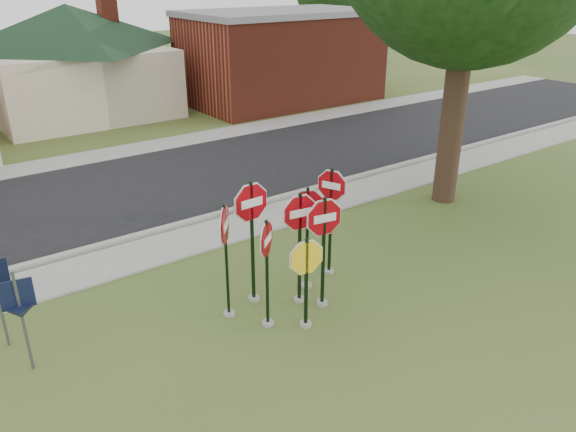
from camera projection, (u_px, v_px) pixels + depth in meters
ground at (334, 337)px, 11.00m from camera, size 120.00×120.00×0.00m
sidewalk_near at (201, 237)px, 15.05m from camera, size 60.00×1.60×0.06m
road at (135, 190)px, 18.38m from camera, size 60.00×7.00×0.04m
sidewalk_far at (92, 157)px, 21.55m from camera, size 60.00×1.60×0.06m
curb at (184, 224)px, 15.77m from camera, size 60.00×0.20×0.14m
stop_sign_center at (300, 233)px, 11.55m from camera, size 1.06×0.24×2.62m
stop_sign_yellow at (306, 274)px, 10.87m from camera, size 0.99×0.24×2.05m
stop_sign_left at (267, 261)px, 10.80m from camera, size 0.76×0.63×2.41m
stop_sign_right at (324, 237)px, 11.43m from camera, size 1.08×0.24×2.59m
stop_sign_back_right at (307, 225)px, 12.14m from camera, size 0.91×0.47×2.51m
stop_sign_back_left at (252, 224)px, 11.52m from camera, size 1.12×0.24×2.86m
stop_sign_far_right at (331, 208)px, 12.69m from camera, size 0.41×0.90×2.70m
stop_sign_far_left at (226, 245)px, 11.05m from camera, size 0.72×0.84×2.61m
building_house at (70, 38)px, 26.88m from camera, size 11.60×11.60×6.20m
building_brick at (281, 56)px, 30.21m from camera, size 10.20×6.20×4.75m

